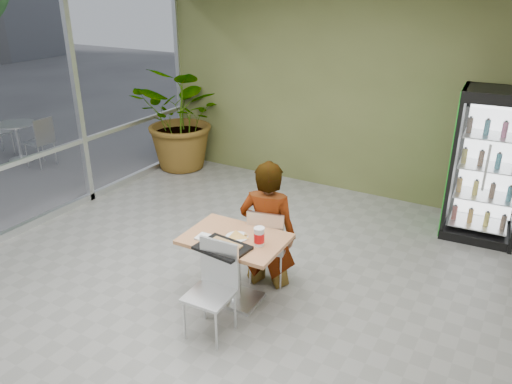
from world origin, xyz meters
TOP-DOWN VIEW (x-y plane):
  - ground at (0.00, 0.00)m, footprint 7.00×7.00m
  - room_envelope at (0.00, 0.00)m, footprint 6.00×7.00m
  - storefront_frame at (-3.00, 0.00)m, footprint 0.10×7.00m
  - dining_table at (0.33, 0.05)m, footprint 1.03×0.74m
  - chair_far at (0.46, 0.50)m, footprint 0.48×0.48m
  - chair_near at (0.41, -0.44)m, footprint 0.42×0.43m
  - seated_woman at (0.44, 0.54)m, footprint 0.72×0.55m
  - pizza_plate at (0.35, 0.06)m, footprint 0.33×0.31m
  - soda_cup at (0.62, 0.03)m, footprint 0.11×0.11m
  - napkin_stack at (0.07, -0.12)m, footprint 0.16×0.16m
  - cafeteria_tray at (0.35, -0.21)m, footprint 0.52×0.40m
  - beverage_fridge at (2.32, 2.87)m, footprint 0.93×0.73m
  - potted_plant at (-2.57, 3.03)m, footprint 1.66×1.44m

SIDE VIEW (x-z plane):
  - ground at x=0.00m, z-range 0.00..0.00m
  - chair_far at x=0.46m, z-range 0.08..0.98m
  - dining_table at x=0.33m, z-range 0.16..0.91m
  - chair_near at x=0.41m, z-range 0.08..1.00m
  - seated_woman at x=0.44m, z-range -0.30..1.43m
  - napkin_stack at x=0.07m, z-range 0.75..0.77m
  - cafeteria_tray at x=0.35m, z-range 0.75..0.78m
  - pizza_plate at x=0.35m, z-range 0.75..0.78m
  - soda_cup at x=0.62m, z-range 0.75..0.93m
  - potted_plant at x=-2.57m, z-range 0.00..1.84m
  - beverage_fridge at x=2.32m, z-range 0.00..1.94m
  - room_envelope at x=0.00m, z-range 0.00..3.20m
  - storefront_frame at x=-3.00m, z-range 0.00..3.20m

